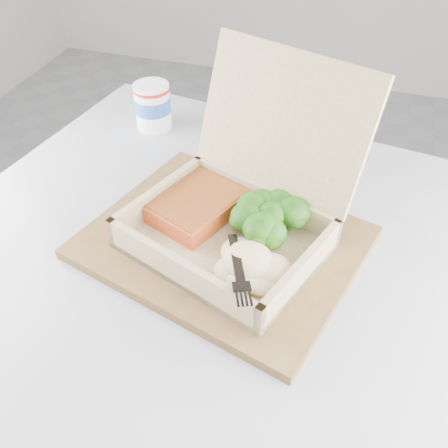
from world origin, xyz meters
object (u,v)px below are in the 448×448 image
(cafe_table, at_px, (207,341))
(paper_cup, at_px, (153,105))
(serving_tray, at_px, (223,242))
(takeout_container, at_px, (244,199))

(cafe_table, xyz_separation_m, paper_cup, (-0.20, 0.30, 0.23))
(cafe_table, bearing_deg, serving_tray, 62.54)
(cafe_table, distance_m, paper_cup, 0.43)
(paper_cup, bearing_deg, takeout_container, -45.41)
(takeout_container, bearing_deg, serving_tray, -108.87)
(cafe_table, bearing_deg, paper_cup, 123.67)
(serving_tray, distance_m, paper_cup, 0.35)
(cafe_table, relative_size, paper_cup, 10.71)
(cafe_table, height_order, paper_cup, paper_cup)
(serving_tray, relative_size, paper_cup, 4.24)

